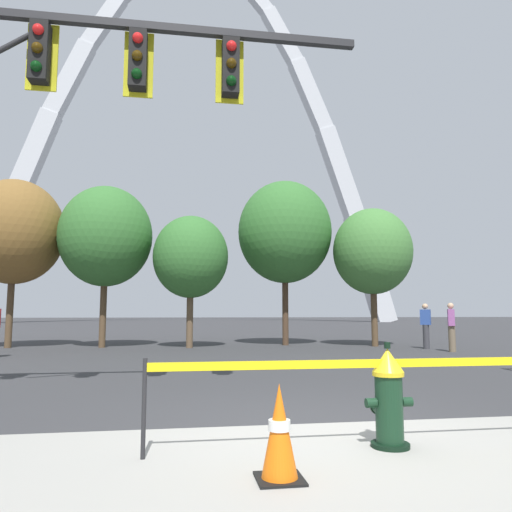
% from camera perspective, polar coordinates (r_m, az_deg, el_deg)
% --- Properties ---
extents(ground_plane, '(240.00, 240.00, 0.00)m').
position_cam_1_polar(ground_plane, '(5.70, 6.66, -19.56)').
color(ground_plane, '#333335').
extents(fire_hydrant, '(0.46, 0.48, 0.99)m').
position_cam_1_polar(fire_hydrant, '(4.99, 15.32, -15.76)').
color(fire_hydrant, black).
rests_on(fire_hydrant, ground).
extents(caution_tape_barrier, '(4.76, 0.06, 0.87)m').
position_cam_1_polar(caution_tape_barrier, '(4.97, 16.22, -14.27)').
color(caution_tape_barrier, '#232326').
rests_on(caution_tape_barrier, ground).
extents(traffic_cone_by_hydrant, '(0.36, 0.36, 0.73)m').
position_cam_1_polar(traffic_cone_by_hydrant, '(3.96, 2.77, -20.06)').
color(traffic_cone_by_hydrant, black).
rests_on(traffic_cone_by_hydrant, ground).
extents(traffic_signal_gantry, '(7.82, 0.44, 6.00)m').
position_cam_1_polar(traffic_signal_gantry, '(8.14, -27.31, 16.71)').
color(traffic_signal_gantry, '#232326').
rests_on(traffic_signal_gantry, ground).
extents(monument_arch, '(54.54, 2.50, 51.34)m').
position_cam_1_polar(monument_arch, '(65.93, -7.35, 12.16)').
color(monument_arch, silver).
rests_on(monument_arch, ground).
extents(tree_far_left, '(3.55, 3.55, 6.22)m').
position_cam_1_polar(tree_far_left, '(20.12, -26.56, 2.56)').
color(tree_far_left, brown).
rests_on(tree_far_left, ground).
extents(tree_left_mid, '(3.43, 3.43, 6.00)m').
position_cam_1_polar(tree_left_mid, '(18.99, -17.27, 2.21)').
color(tree_left_mid, brown).
rests_on(tree_left_mid, ground).
extents(tree_center_left, '(2.77, 2.77, 4.85)m').
position_cam_1_polar(tree_center_left, '(18.06, -7.69, -0.12)').
color(tree_center_left, brown).
rests_on(tree_center_left, ground).
extents(tree_center_right, '(3.74, 3.74, 6.55)m').
position_cam_1_polar(tree_center_right, '(19.53, 3.41, 2.81)').
color(tree_center_right, '#473323').
rests_on(tree_center_right, ground).
extents(tree_right_mid, '(3.03, 3.03, 5.29)m').
position_cam_1_polar(tree_right_mid, '(19.25, 13.55, 0.52)').
color(tree_right_mid, brown).
rests_on(tree_right_mid, ground).
extents(pedestrian_standing_center, '(0.39, 0.37, 1.59)m').
position_cam_1_polar(pedestrian_standing_center, '(18.32, 19.35, -7.72)').
color(pedestrian_standing_center, '#38383D').
rests_on(pedestrian_standing_center, ground).
extents(pedestrian_walking_right, '(0.33, 0.39, 1.59)m').
position_cam_1_polar(pedestrian_walking_right, '(17.22, 22.02, -7.70)').
color(pedestrian_walking_right, brown).
rests_on(pedestrian_walking_right, ground).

